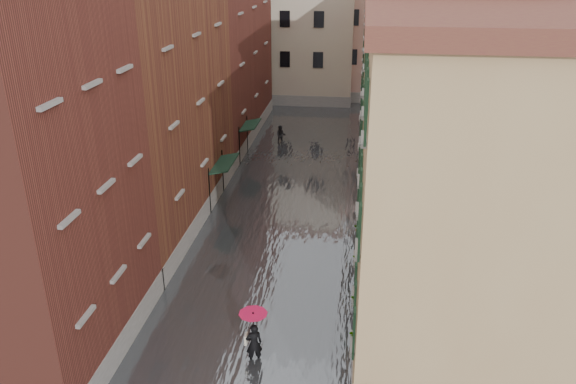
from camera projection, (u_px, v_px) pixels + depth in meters
The scene contains 15 objects.
ground at pixel (248, 330), 21.47m from camera, with size 120.00×120.00×0.00m, color slate.
floodwater at pixel (290, 194), 33.30m from camera, with size 10.00×60.00×0.20m, color #4F5358.
building_left_near at pixel (15, 184), 17.91m from camera, with size 6.00×8.00×13.00m, color brown.
building_left_mid at pixel (142, 106), 28.05m from camera, with size 6.00×14.00×12.50m, color brown.
building_left_far at pixel (214, 46), 41.45m from camera, with size 6.00×16.00×14.00m, color brown.
building_right_near at pixel (462, 230), 16.58m from camera, with size 6.00×8.00×11.50m, color tan.
building_right_mid at pixel (427, 110), 26.33m from camera, with size 6.00×14.00×13.00m, color tan.
building_right_far at pixel (405, 67), 40.32m from camera, with size 6.00×16.00×11.50m, color tan.
building_end_cream at pixel (291, 30), 53.96m from camera, with size 12.00×9.00×13.00m, color #C2BA9A.
building_end_pink at pixel (385, 34), 54.94m from camera, with size 10.00×9.00×12.00m, color tan.
awning_near at pixel (224, 165), 31.14m from camera, with size 1.09×3.11×2.80m.
awning_far at pixel (250, 126), 38.14m from camera, with size 1.09×2.77×2.80m.
window_planters at pixel (361, 269), 18.84m from camera, with size 0.59×7.70×0.84m.
pedestrian_main at pixel (254, 332), 19.26m from camera, with size 0.99×0.99×2.06m.
pedestrian_far at pixel (281, 136), 41.91m from camera, with size 0.73×0.57×1.51m, color black.
Camera 1 is at (3.75, -17.36, 13.26)m, focal length 35.00 mm.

